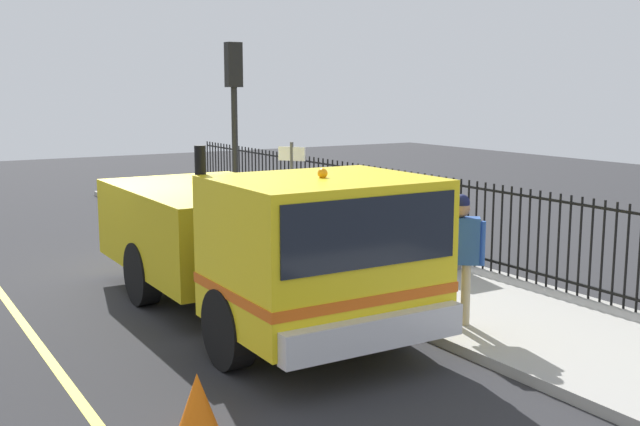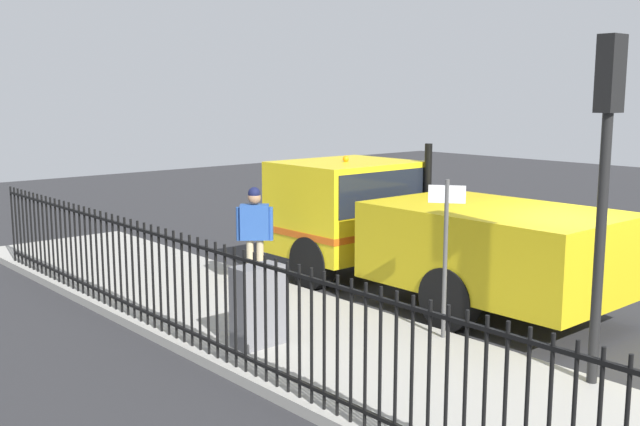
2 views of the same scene
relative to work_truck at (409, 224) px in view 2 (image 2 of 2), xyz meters
The scene contains 9 objects.
ground_plane 3.29m from the work_truck, 98.69° to the left, with size 49.45×49.45×0.00m, color #2B2B2D.
sidewalk_slab 4.46m from the work_truck, 44.27° to the left, with size 3.19×22.48×0.13m, color #A3A099.
work_truck is the anchor object (origin of this frame).
worker_standing 2.70m from the work_truck, 40.60° to the right, with size 0.52×0.49×1.75m.
iron_fence 5.47m from the work_truck, 33.45° to the left, with size 0.04×19.14×1.52m.
traffic_light_near 5.03m from the work_truck, 69.02° to the left, with size 0.30×0.21×3.99m.
utility_cabinet 3.98m from the work_truck, 11.46° to the left, with size 0.67×0.38×1.09m, color slate.
traffic_cone 3.54m from the work_truck, 127.20° to the right, with size 0.41×0.41×0.59m, color orange.
street_sign 2.83m from the work_truck, 51.94° to the left, with size 0.32×0.42×2.21m.
Camera 2 is at (9.97, 5.49, 3.48)m, focal length 41.44 mm.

